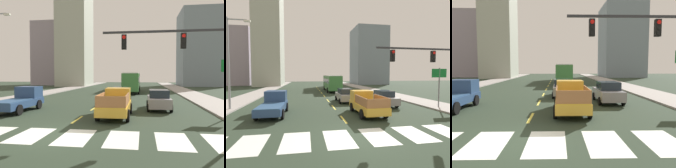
% 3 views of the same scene
% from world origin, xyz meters
% --- Properties ---
extents(ground_plane, '(160.00, 160.00, 0.00)m').
position_xyz_m(ground_plane, '(0.00, 0.00, 0.00)').
color(ground_plane, '#283627').
extents(sidewalk_right, '(3.83, 110.00, 0.15)m').
position_xyz_m(sidewalk_right, '(11.50, 18.00, 0.07)').
color(sidewalk_right, '#9B948F').
rests_on(sidewalk_right, ground).
extents(sidewalk_left, '(3.83, 110.00, 0.15)m').
position_xyz_m(sidewalk_left, '(-11.50, 18.00, 0.07)').
color(sidewalk_left, '#9B948F').
rests_on(sidewalk_left, ground).
extents(crosswalk_stripe_3, '(1.52, 2.85, 0.01)m').
position_xyz_m(crosswalk_stripe_3, '(-1.14, 0.00, 0.00)').
color(crosswalk_stripe_3, silver).
rests_on(crosswalk_stripe_3, ground).
extents(crosswalk_stripe_4, '(1.52, 2.85, 0.01)m').
position_xyz_m(crosswalk_stripe_4, '(1.14, 0.00, 0.00)').
color(crosswalk_stripe_4, silver).
rests_on(crosswalk_stripe_4, ground).
extents(crosswalk_stripe_5, '(1.52, 2.85, 0.01)m').
position_xyz_m(crosswalk_stripe_5, '(3.41, 0.00, 0.00)').
color(crosswalk_stripe_5, silver).
rests_on(crosswalk_stripe_5, ground).
extents(crosswalk_stripe_6, '(1.52, 2.85, 0.01)m').
position_xyz_m(crosswalk_stripe_6, '(5.68, 0.00, 0.00)').
color(crosswalk_stripe_6, silver).
rests_on(crosswalk_stripe_6, ground).
extents(lane_dash_0, '(0.16, 2.40, 0.01)m').
position_xyz_m(lane_dash_0, '(0.00, 4.00, 0.00)').
color(lane_dash_0, '#E5D348').
rests_on(lane_dash_0, ground).
extents(lane_dash_1, '(0.16, 2.40, 0.01)m').
position_xyz_m(lane_dash_1, '(0.00, 9.00, 0.00)').
color(lane_dash_1, '#E5D348').
rests_on(lane_dash_1, ground).
extents(lane_dash_2, '(0.16, 2.40, 0.01)m').
position_xyz_m(lane_dash_2, '(0.00, 14.00, 0.00)').
color(lane_dash_2, '#E5D348').
rests_on(lane_dash_2, ground).
extents(lane_dash_3, '(0.16, 2.40, 0.01)m').
position_xyz_m(lane_dash_3, '(0.00, 19.00, 0.00)').
color(lane_dash_3, '#E5D348').
rests_on(lane_dash_3, ground).
extents(lane_dash_4, '(0.16, 2.40, 0.01)m').
position_xyz_m(lane_dash_4, '(0.00, 24.00, 0.00)').
color(lane_dash_4, '#E5D348').
rests_on(lane_dash_4, ground).
extents(lane_dash_5, '(0.16, 2.40, 0.01)m').
position_xyz_m(lane_dash_5, '(0.00, 29.00, 0.00)').
color(lane_dash_5, '#E5D348').
rests_on(lane_dash_5, ground).
extents(lane_dash_6, '(0.16, 2.40, 0.01)m').
position_xyz_m(lane_dash_6, '(0.00, 34.00, 0.00)').
color(lane_dash_6, '#E5D348').
rests_on(lane_dash_6, ground).
extents(lane_dash_7, '(0.16, 2.40, 0.01)m').
position_xyz_m(lane_dash_7, '(0.00, 39.00, 0.00)').
color(lane_dash_7, '#E5D348').
rests_on(lane_dash_7, ground).
extents(pickup_stakebed, '(2.18, 5.20, 1.96)m').
position_xyz_m(pickup_stakebed, '(2.41, 5.75, 0.94)').
color(pickup_stakebed, gold).
rests_on(pickup_stakebed, ground).
extents(pickup_dark, '(2.18, 5.20, 1.96)m').
position_xyz_m(pickup_dark, '(-5.69, 6.96, 0.92)').
color(pickup_dark, navy).
rests_on(pickup_dark, ground).
extents(city_bus, '(2.72, 10.80, 3.32)m').
position_xyz_m(city_bus, '(2.43, 27.27, 1.95)').
color(city_bus, '#3A7939').
rests_on(city_bus, ground).
extents(sedan_near_right, '(2.02, 4.40, 1.72)m').
position_xyz_m(sedan_near_right, '(5.67, 9.10, 0.86)').
color(sedan_near_right, gray).
rests_on(sedan_near_right, ground).
extents(sedan_near_left, '(2.02, 4.40, 1.72)m').
position_xyz_m(sedan_near_left, '(2.01, 12.58, 0.86)').
color(sedan_near_left, gray).
rests_on(sedan_near_left, ground).
extents(traffic_signal_gantry, '(8.25, 0.27, 6.00)m').
position_xyz_m(traffic_signal_gantry, '(7.59, 2.47, 4.17)').
color(traffic_signal_gantry, '#2D2D33').
rests_on(traffic_signal_gantry, ground).
extents(block_mid_left, '(11.24, 11.97, 20.24)m').
position_xyz_m(block_mid_left, '(19.83, 53.03, 10.12)').
color(block_mid_left, gray).
rests_on(block_mid_left, ground).
extents(block_mid_right, '(7.53, 7.91, 18.52)m').
position_xyz_m(block_mid_right, '(-24.07, 53.38, 9.26)').
color(block_mid_right, '#9C8F9E').
rests_on(block_mid_right, ground).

